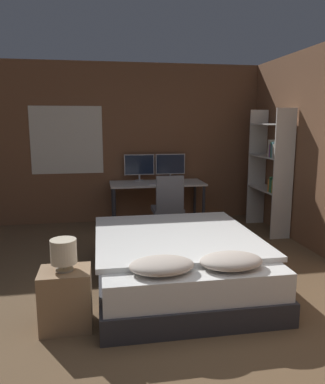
# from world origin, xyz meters

# --- Properties ---
(ground_plane) EXTENTS (20.00, 20.00, 0.00)m
(ground_plane) POSITION_xyz_m (0.00, 0.00, 0.00)
(ground_plane) COLOR brown
(wall_back) EXTENTS (12.00, 0.08, 2.70)m
(wall_back) POSITION_xyz_m (-0.02, 4.03, 1.35)
(wall_back) COLOR brown
(wall_back) RESTS_ON ground_plane
(bed) EXTENTS (1.70, 2.08, 0.61)m
(bed) POSITION_xyz_m (-0.17, 1.21, 0.27)
(bed) COLOR #2D2D33
(bed) RESTS_ON ground_plane
(nightstand) EXTENTS (0.42, 0.34, 0.51)m
(nightstand) POSITION_xyz_m (-1.27, 0.54, 0.25)
(nightstand) COLOR #997551
(nightstand) RESTS_ON ground_plane
(bedside_lamp) EXTENTS (0.21, 0.21, 0.27)m
(bedside_lamp) POSITION_xyz_m (-1.27, 0.54, 0.67)
(bedside_lamp) COLOR gray
(bedside_lamp) RESTS_ON nightstand
(desk) EXTENTS (1.56, 0.68, 0.73)m
(desk) POSITION_xyz_m (-0.01, 3.62, 0.65)
(desk) COLOR beige
(desk) RESTS_ON ground_plane
(monitor_left) EXTENTS (0.51, 0.16, 0.45)m
(monitor_left) POSITION_xyz_m (-0.28, 3.86, 0.99)
(monitor_left) COLOR #B7B7BC
(monitor_left) RESTS_ON desk
(monitor_right) EXTENTS (0.51, 0.16, 0.45)m
(monitor_right) POSITION_xyz_m (0.26, 3.86, 0.99)
(monitor_right) COLOR #B7B7BC
(monitor_right) RESTS_ON desk
(keyboard) EXTENTS (0.34, 0.13, 0.02)m
(keyboard) POSITION_xyz_m (-0.01, 3.38, 0.74)
(keyboard) COLOR #B7B7BC
(keyboard) RESTS_ON desk
(computer_mouse) EXTENTS (0.07, 0.05, 0.04)m
(computer_mouse) POSITION_xyz_m (0.25, 3.38, 0.75)
(computer_mouse) COLOR #B7B7BC
(computer_mouse) RESTS_ON desk
(office_chair) EXTENTS (0.52, 0.52, 0.96)m
(office_chair) POSITION_xyz_m (0.03, 2.86, 0.38)
(office_chair) COLOR black
(office_chair) RESTS_ON ground_plane
(bookshelf) EXTENTS (0.31, 0.94, 1.92)m
(bookshelf) POSITION_xyz_m (1.67, 2.88, 1.06)
(bookshelf) COLOR beige
(bookshelf) RESTS_ON ground_plane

